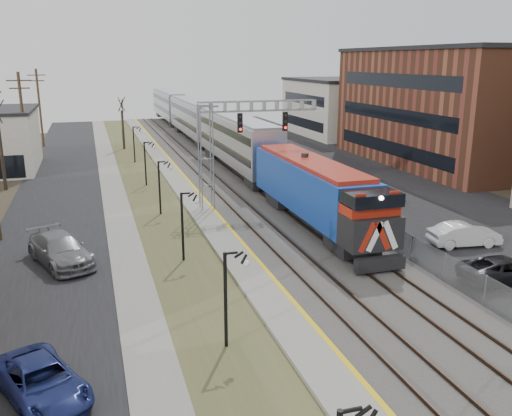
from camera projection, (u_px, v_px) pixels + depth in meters
name	position (u px, v px, depth m)	size (l,w,h in m)	color
street_west	(58.00, 199.00, 44.29)	(7.00, 120.00, 0.04)	black
sidewalk	(114.00, 195.00, 45.56)	(2.00, 120.00, 0.08)	gray
grass_median	(150.00, 193.00, 46.41)	(4.00, 120.00, 0.06)	#49522C
platform	(185.00, 190.00, 47.23)	(2.00, 120.00, 0.24)	gray
ballast_bed	(240.00, 186.00, 48.65)	(8.00, 120.00, 0.20)	#595651
parking_lot	(360.00, 179.00, 52.06)	(16.00, 120.00, 0.04)	black
platform_edge	(195.00, 187.00, 47.45)	(0.24, 120.00, 0.01)	gold
track_near	(218.00, 186.00, 48.04)	(1.58, 120.00, 0.15)	#2D2119
track_far	(256.00, 183.00, 49.03)	(1.58, 120.00, 0.15)	#2D2119
train	(205.00, 126.00, 68.79)	(3.00, 85.85, 5.33)	#133C9F
signal_gantry	(228.00, 136.00, 39.95)	(9.00, 1.07, 8.15)	gray
lampposts	(182.00, 226.00, 30.47)	(0.14, 62.14, 4.00)	black
fence	(284.00, 176.00, 49.65)	(0.04, 120.00, 1.60)	gray
bare_trees	(42.00, 160.00, 46.86)	(12.30, 42.30, 5.95)	#382D23
car_lot_b	(464.00, 235.00, 33.00)	(1.52, 4.35, 1.43)	white
car_lot_c	(507.00, 271.00, 27.50)	(2.25, 4.87, 1.35)	black
car_lot_d	(379.00, 196.00, 42.59)	(1.90, 4.67, 1.36)	navy
car_lot_e	(331.00, 176.00, 49.99)	(1.68, 4.17, 1.42)	slate
car_lot_f	(338.00, 179.00, 48.68)	(1.51, 4.34, 1.43)	#0C3C22
car_street_a	(41.00, 382.00, 18.05)	(2.14, 4.64, 1.29)	navy
car_street_b	(60.00, 250.00, 30.05)	(2.31, 5.68, 1.65)	slate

